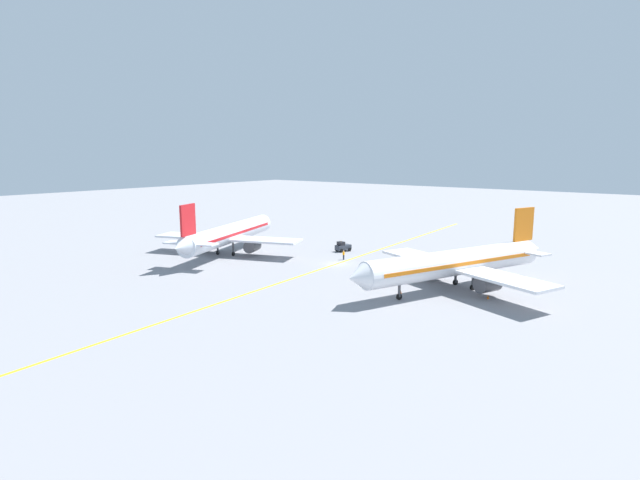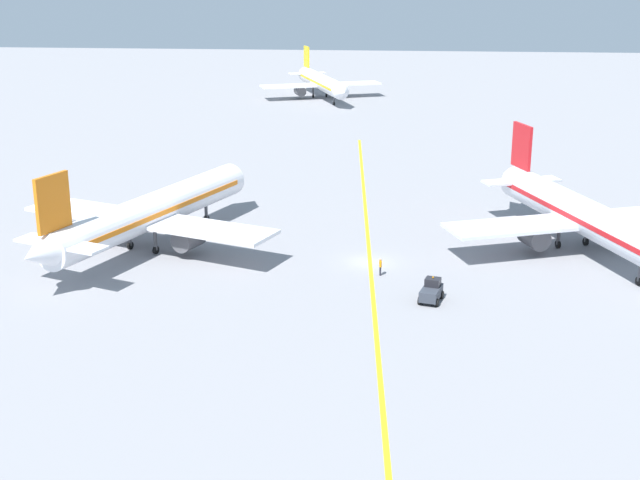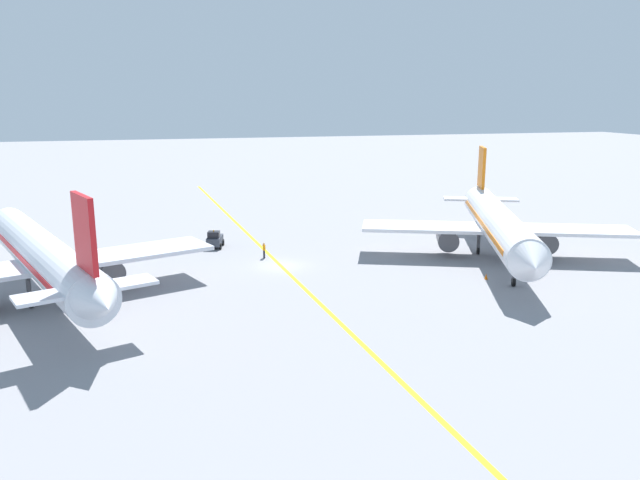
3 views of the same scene
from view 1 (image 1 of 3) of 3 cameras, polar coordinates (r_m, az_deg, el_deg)
name	(u,v)px [view 1 (image 1 of 3)]	position (r m, az deg, el deg)	size (l,w,h in m)	color
ground_plane	(337,264)	(85.01, 1.92, -2.75)	(400.00, 400.00, 0.00)	gray
apron_yellow_centreline	(337,264)	(85.00, 1.92, -2.75)	(0.40, 120.00, 0.01)	yellow
airplane_at_gate	(457,263)	(71.03, 15.37, -2.55)	(27.95, 34.12, 10.60)	white
airplane_adjacent_stand	(229,234)	(94.47, -10.36, 0.66)	(28.06, 34.32, 10.60)	silver
baggage_tug_dark	(343,247)	(95.74, 2.62, -0.78)	(2.38, 3.29, 2.11)	#333842
ground_crew_worker	(344,255)	(88.25, 2.72, -1.68)	(0.25, 0.58, 1.68)	#23232D
traffic_cone_near_nose	(401,292)	(67.99, 9.19, -5.85)	(0.32, 0.32, 0.55)	orange
traffic_cone_mid_apron	(488,297)	(68.32, 18.65, -6.17)	(0.32, 0.32, 0.55)	orange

